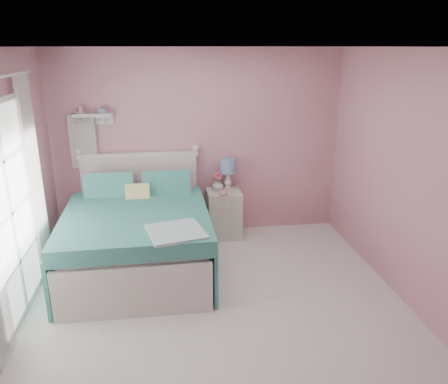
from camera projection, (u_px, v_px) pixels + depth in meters
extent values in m
plane|color=silver|center=(220.00, 318.00, 4.40)|extent=(4.50, 4.50, 0.00)
plane|color=#C37B8A|center=(199.00, 144.00, 6.10)|extent=(4.00, 0.00, 4.00)
plane|color=#C37B8A|center=(285.00, 367.00, 1.87)|extent=(4.00, 0.00, 4.00)
plane|color=#C37B8A|center=(423.00, 187.00, 4.24)|extent=(0.00, 4.50, 4.50)
plane|color=white|center=(219.00, 47.00, 3.57)|extent=(4.50, 4.50, 0.00)
cube|color=silver|center=(139.00, 252.00, 5.31)|extent=(1.58, 2.06, 0.44)
cube|color=silver|center=(137.00, 229.00, 5.22)|extent=(1.52, 2.00, 0.16)
cube|color=silver|center=(141.00, 197.00, 6.16)|extent=(1.58, 0.07, 1.16)
cube|color=silver|center=(138.00, 155.00, 5.97)|extent=(1.64, 0.09, 0.06)
cube|color=silver|center=(134.00, 292.00, 4.34)|extent=(1.58, 0.06, 0.56)
cube|color=teal|center=(136.00, 221.00, 5.02)|extent=(1.69, 1.80, 0.18)
cube|color=pink|center=(111.00, 190.00, 5.74)|extent=(0.68, 0.29, 0.43)
cube|color=pink|center=(166.00, 188.00, 5.84)|extent=(0.68, 0.29, 0.43)
cube|color=#CCBC59|center=(138.00, 196.00, 5.53)|extent=(0.30, 0.22, 0.31)
cube|color=beige|center=(224.00, 214.00, 6.21)|extent=(0.47, 0.44, 0.68)
cube|color=silver|center=(226.00, 205.00, 5.95)|extent=(0.41, 0.02, 0.16)
sphere|color=white|center=(226.00, 205.00, 5.93)|extent=(0.03, 0.03, 0.03)
cylinder|color=white|center=(228.00, 188.00, 6.19)|extent=(0.14, 0.14, 0.02)
cylinder|color=white|center=(228.00, 180.00, 6.15)|extent=(0.07, 0.07, 0.24)
cylinder|color=#7490C1|center=(228.00, 166.00, 6.09)|extent=(0.22, 0.22, 0.20)
imported|color=silver|center=(218.00, 185.00, 6.11)|extent=(0.21, 0.21, 0.17)
imported|color=pink|center=(223.00, 192.00, 5.92)|extent=(0.14, 0.14, 0.08)
sphere|color=#D64967|center=(218.00, 174.00, 6.06)|extent=(0.06, 0.06, 0.06)
sphere|color=#D64967|center=(220.00, 176.00, 6.09)|extent=(0.06, 0.06, 0.06)
sphere|color=#D64967|center=(215.00, 176.00, 6.07)|extent=(0.06, 0.06, 0.06)
sphere|color=#D64967|center=(219.00, 179.00, 6.05)|extent=(0.06, 0.06, 0.06)
sphere|color=#D64967|center=(216.00, 178.00, 6.05)|extent=(0.06, 0.06, 0.06)
cube|color=silver|center=(93.00, 115.00, 5.70)|extent=(0.50, 0.14, 0.04)
cube|color=silver|center=(94.00, 120.00, 5.78)|extent=(0.50, 0.03, 0.12)
cylinder|color=#D18C99|center=(80.00, 110.00, 5.66)|extent=(0.06, 0.06, 0.10)
cube|color=#7490C1|center=(102.00, 111.00, 5.70)|extent=(0.08, 0.06, 0.07)
cube|color=white|center=(83.00, 142.00, 5.80)|extent=(0.34, 0.03, 0.72)
cube|color=silver|center=(26.00, 308.00, 4.51)|extent=(0.04, 1.32, 0.06)
cube|color=silver|center=(29.00, 196.00, 4.78)|extent=(0.04, 0.06, 2.10)
cube|color=white|center=(10.00, 214.00, 4.18)|extent=(0.02, 1.20, 2.04)
cube|color=white|center=(35.00, 181.00, 4.85)|extent=(0.04, 0.40, 2.32)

